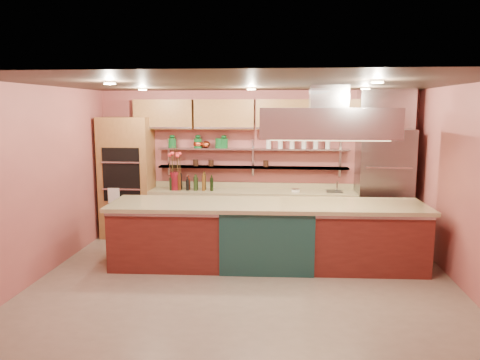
# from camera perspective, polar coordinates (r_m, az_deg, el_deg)

# --- Properties ---
(floor) EXTENTS (6.00, 5.00, 0.02)m
(floor) POSITION_cam_1_polar(r_m,az_deg,el_deg) (6.93, 0.62, -12.20)
(floor) COLOR gray
(floor) RESTS_ON ground
(ceiling) EXTENTS (6.00, 5.00, 0.02)m
(ceiling) POSITION_cam_1_polar(r_m,az_deg,el_deg) (6.48, 0.67, 11.67)
(ceiling) COLOR black
(ceiling) RESTS_ON wall_back
(wall_back) EXTENTS (6.00, 0.04, 2.80)m
(wall_back) POSITION_cam_1_polar(r_m,az_deg,el_deg) (9.03, 1.92, 1.97)
(wall_back) COLOR #A9544F
(wall_back) RESTS_ON floor
(wall_front) EXTENTS (6.00, 0.04, 2.80)m
(wall_front) POSITION_cam_1_polar(r_m,az_deg,el_deg) (4.13, -2.17, -6.34)
(wall_front) COLOR #A9544F
(wall_front) RESTS_ON floor
(wall_left) EXTENTS (0.04, 5.00, 2.80)m
(wall_left) POSITION_cam_1_polar(r_m,az_deg,el_deg) (7.43, -23.10, -0.23)
(wall_left) COLOR #A9544F
(wall_left) RESTS_ON floor
(wall_right) EXTENTS (0.04, 5.00, 2.80)m
(wall_right) POSITION_cam_1_polar(r_m,az_deg,el_deg) (6.99, 25.96, -0.94)
(wall_right) COLOR #A9544F
(wall_right) RESTS_ON floor
(oven_stack) EXTENTS (0.95, 0.64, 2.30)m
(oven_stack) POSITION_cam_1_polar(r_m,az_deg,el_deg) (9.22, -13.58, 0.31)
(oven_stack) COLOR olive
(oven_stack) RESTS_ON floor
(refrigerator) EXTENTS (0.95, 0.72, 2.10)m
(refrigerator) POSITION_cam_1_polar(r_m,az_deg,el_deg) (8.90, 17.06, -0.80)
(refrigerator) COLOR slate
(refrigerator) RESTS_ON floor
(back_counter) EXTENTS (3.84, 0.64, 0.93)m
(back_counter) POSITION_cam_1_polar(r_m,az_deg,el_deg) (8.90, 1.46, -4.24)
(back_counter) COLOR tan
(back_counter) RESTS_ON floor
(wall_shelf_lower) EXTENTS (3.60, 0.26, 0.03)m
(wall_shelf_lower) POSITION_cam_1_polar(r_m,az_deg,el_deg) (8.91, 1.55, 1.56)
(wall_shelf_lower) COLOR #ABAEB2
(wall_shelf_lower) RESTS_ON wall_back
(wall_shelf_upper) EXTENTS (3.60, 0.26, 0.03)m
(wall_shelf_upper) POSITION_cam_1_polar(r_m,az_deg,el_deg) (8.87, 1.56, 3.80)
(wall_shelf_upper) COLOR #ABAEB2
(wall_shelf_upper) RESTS_ON wall_back
(upper_cabinets) EXTENTS (4.60, 0.36, 0.55)m
(upper_cabinets) POSITION_cam_1_polar(r_m,az_deg,el_deg) (8.79, 1.89, 7.99)
(upper_cabinets) COLOR olive
(upper_cabinets) RESTS_ON wall_back
(range_hood) EXTENTS (2.00, 1.00, 0.45)m
(range_hood) POSITION_cam_1_polar(r_m,az_deg,el_deg) (7.18, 10.64, 6.86)
(range_hood) COLOR #ABAEB2
(range_hood) RESTS_ON ceiling
(ceiling_downlights) EXTENTS (4.00, 2.80, 0.02)m
(ceiling_downlights) POSITION_cam_1_polar(r_m,az_deg,el_deg) (6.68, 0.81, 11.33)
(ceiling_downlights) COLOR #FFE5A5
(ceiling_downlights) RESTS_ON ceiling
(island) EXTENTS (4.84, 1.23, 1.00)m
(island) POSITION_cam_1_polar(r_m,az_deg,el_deg) (7.42, 3.27, -6.63)
(island) COLOR maroon
(island) RESTS_ON floor
(flower_vase) EXTENTS (0.21, 0.21, 0.34)m
(flower_vase) POSITION_cam_1_polar(r_m,az_deg,el_deg) (8.94, -7.90, -0.11)
(flower_vase) COLOR #5A0D16
(flower_vase) RESTS_ON back_counter
(oil_bottle_cluster) EXTENTS (0.93, 0.51, 0.29)m
(oil_bottle_cluster) POSITION_cam_1_polar(r_m,az_deg,el_deg) (8.88, -5.89, -0.32)
(oil_bottle_cluster) COLOR black
(oil_bottle_cluster) RESTS_ON back_counter
(kitchen_scale) EXTENTS (0.17, 0.15, 0.08)m
(kitchen_scale) POSITION_cam_1_polar(r_m,az_deg,el_deg) (8.73, 6.79, -1.17)
(kitchen_scale) COLOR silver
(kitchen_scale) RESTS_ON back_counter
(bar_faucet) EXTENTS (0.03, 0.03, 0.20)m
(bar_faucet) POSITION_cam_1_polar(r_m,az_deg,el_deg) (8.88, 11.74, -0.74)
(bar_faucet) COLOR silver
(bar_faucet) RESTS_ON back_counter
(copper_kettle) EXTENTS (0.20, 0.20, 0.13)m
(copper_kettle) POSITION_cam_1_polar(r_m,az_deg,el_deg) (8.97, -4.17, 4.36)
(copper_kettle) COLOR #CD522F
(copper_kettle) RESTS_ON wall_shelf_upper
(green_canister) EXTENTS (0.20, 0.20, 0.18)m
(green_canister) POSITION_cam_1_polar(r_m,az_deg,el_deg) (8.93, -2.54, 4.52)
(green_canister) COLOR #104E21
(green_canister) RESTS_ON wall_shelf_upper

